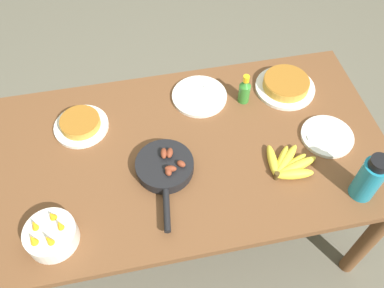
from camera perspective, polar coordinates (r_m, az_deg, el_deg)
ground_plane at (r=2.28m, az=0.00°, el=-11.30°), size 14.00×14.00×0.00m
dining_table at (r=1.73m, az=0.00°, el=-2.47°), size 1.59×0.88×0.73m
banana_bunch at (r=1.62m, az=13.28°, el=-2.95°), size 0.20×0.18×0.04m
skillet at (r=1.57m, az=-3.81°, el=-3.31°), size 0.22×0.39×0.08m
frittata_plate_center at (r=1.76m, az=-15.35°, el=2.71°), size 0.23×0.23×0.05m
frittata_plate_side at (r=1.89m, az=13.01°, el=8.08°), size 0.27×0.27×0.06m
empty_plate_near_front at (r=1.82m, az=1.05°, el=6.73°), size 0.24×0.24×0.02m
empty_plate_far_left at (r=1.76m, az=18.44°, el=1.04°), size 0.22×0.22×0.02m
fruit_bowl_mango at (r=1.50m, az=-19.17°, el=-11.99°), size 0.18×0.18×0.13m
water_bottle at (r=1.58m, az=23.66°, el=-4.43°), size 0.09×0.09×0.22m
hot_sauce_bottle at (r=1.78m, az=7.38°, el=7.50°), size 0.05×0.05×0.15m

